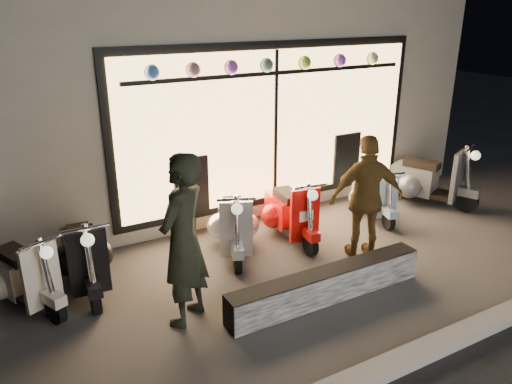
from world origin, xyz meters
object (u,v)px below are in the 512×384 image
graffiti_barrier (327,285)px  man (183,241)px  woman (367,198)px  scooter_silver (234,223)px  scooter_red (289,211)px

graffiti_barrier → man: (-1.64, 0.46, 0.79)m
man → woman: size_ratio=1.12×
graffiti_barrier → scooter_silver: size_ratio=1.93×
graffiti_barrier → scooter_silver: bearing=101.7°
scooter_silver → woman: size_ratio=0.78×
graffiti_barrier → man: man is taller
woman → scooter_red: bearing=-43.3°
scooter_silver → graffiti_barrier: bearing=-55.5°
scooter_silver → man: 1.92m
graffiti_barrier → scooter_red: 1.88m
graffiti_barrier → woman: size_ratio=1.51×
scooter_red → man: 2.65m
graffiti_barrier → man: bearing=164.4°
graffiti_barrier → man: size_ratio=1.35×
graffiti_barrier → woman: (1.14, 0.67, 0.69)m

